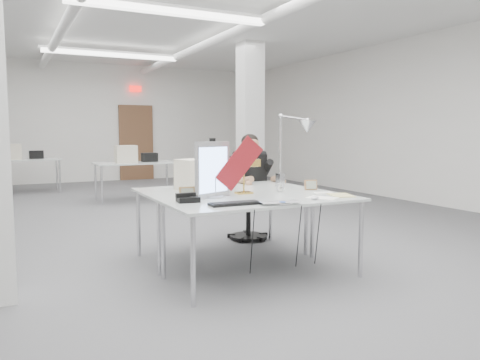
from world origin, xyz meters
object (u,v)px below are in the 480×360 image
Objects in this scene: monitor at (213,170)px; beige_monitor at (196,175)px; laptop at (283,204)px; architect_lamp at (292,150)px; seated_person at (250,169)px; bankers_lamp at (244,175)px; office_chair at (248,194)px; desk_phone at (188,199)px; desk_main at (263,200)px.

monitor is 1.53× the size of beige_monitor.
architect_lamp is (0.86, 1.20, 0.39)m from laptop.
seated_person is 1.21m from bankers_lamp.
bankers_lamp is at bearing -120.99° from seated_person.
laptop is (0.34, -0.70, -0.25)m from monitor.
monitor is (-1.01, -1.20, 0.44)m from office_chair.
bankers_lamp is at bearing 27.82° from desk_phone.
office_chair reaches higher than desk_phone.
seated_person is 1.53m from monitor.
architect_lamp is at bearing -0.03° from monitor.
architect_lamp is at bearing -74.56° from office_chair.
architect_lamp reaches higher than monitor.
beige_monitor reaches higher than laptop.
desk_main is at bearing -3.03° from desk_phone.
monitor is (-1.01, -1.15, 0.12)m from seated_person.
seated_person is at bearing 73.69° from bankers_lamp.
seated_person is at bearing 51.59° from desk_phone.
architect_lamp is (0.82, 0.39, 0.22)m from bankers_lamp.
office_chair is 0.93m from architect_lamp.
office_chair is at bearing 67.17° from desk_main.
seated_person is (0.00, -0.05, 0.32)m from office_chair.
desk_main is 1.55× the size of office_chair.
bankers_lamp reaches higher than desk_main.
desk_phone is (-1.31, -1.31, -0.12)m from seated_person.
desk_phone is (-0.69, -0.27, -0.16)m from bankers_lamp.
bankers_lamp is at bearing -134.63° from architect_lamp.
laptop is at bearing -109.99° from seated_person.
monitor is 0.42m from desk_phone.
architect_lamp is (0.19, -0.65, 0.26)m from seated_person.
architect_lamp reaches higher than desk_main.
laptop reaches higher than desk_main.
desk_phone is (-1.31, -1.36, 0.20)m from office_chair.
laptop is at bearing -96.24° from desk_main.
desk_main is 1.20m from architect_lamp.
office_chair is 2.20× the size of monitor.
desk_main is 1.61m from office_chair.
bankers_lamp is 0.76m from desk_phone.
laptop is (-0.67, -1.85, -0.13)m from seated_person.
beige_monitor is 1.17m from architect_lamp.
desk_main is 0.96m from beige_monitor.
desk_main is 0.55m from monitor.
desk_phone is at bearing 150.75° from laptop.
monitor is 1.31m from architect_lamp.
laptop is (-0.05, -0.42, 0.03)m from desk_main.
seated_person is at bearing 26.10° from monitor.
beige_monitor is (-0.27, 1.30, 0.15)m from laptop.
office_chair is at bearing 27.31° from monitor.
office_chair reaches higher than beige_monitor.
bankers_lamp is 0.93m from architect_lamp.
architect_lamp is at bearing 64.89° from laptop.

